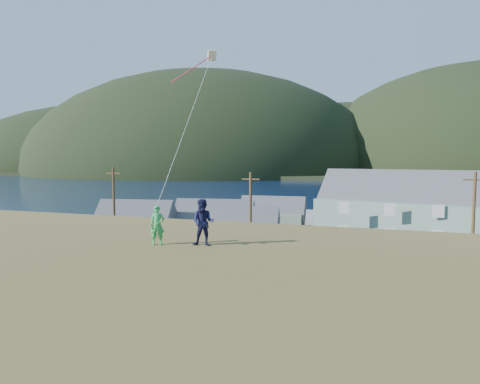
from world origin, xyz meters
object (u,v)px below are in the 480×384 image
(kite_flyer_green, at_px, (157,225))
(shed_palegreen_near, at_px, (213,226))
(kite_flyer_navy, at_px, (203,222))
(shed_white, at_px, (243,232))
(wharf, at_px, (293,216))
(shed_palegreen_far, at_px, (272,216))
(shed_teal, at_px, (134,228))
(lodge, at_px, (452,213))

(kite_flyer_green, bearing_deg, shed_palegreen_near, 82.37)
(shed_palegreen_near, xyz_separation_m, kite_flyer_navy, (12.43, -31.50, 5.50))
(shed_palegreen_near, height_order, shed_white, shed_palegreen_near)
(wharf, bearing_deg, kite_flyer_green, -83.60)
(shed_white, distance_m, shed_palegreen_far, 14.56)
(shed_palegreen_far, bearing_deg, shed_white, -92.97)
(shed_white, xyz_separation_m, kite_flyer_green, (6.33, -29.96, 5.53))
(shed_teal, distance_m, kite_flyer_navy, 34.50)
(shed_palegreen_near, distance_m, shed_palegreen_far, 13.24)
(shed_palegreen_near, bearing_deg, kite_flyer_green, -80.32)
(lodge, xyz_separation_m, kite_flyer_green, (-16.17, -40.28, 3.69))
(lodge, distance_m, kite_flyer_navy, 42.56)
(shed_white, relative_size, shed_palegreen_far, 0.89)
(wharf, relative_size, lodge, 0.79)
(wharf, xyz_separation_m, shed_white, (0.32, -29.37, 2.00))
(wharf, height_order, shed_teal, shed_teal)
(shed_white, xyz_separation_m, kite_flyer_navy, (8.13, -29.56, 5.67))
(shed_white, bearing_deg, shed_teal, -177.03)
(shed_palegreen_near, bearing_deg, shed_palegreen_far, 63.66)
(shed_teal, distance_m, kite_flyer_green, 33.76)
(lodge, distance_m, shed_palegreen_far, 23.26)
(shed_white, bearing_deg, lodge, 16.60)
(kite_flyer_navy, bearing_deg, kite_flyer_green, -175.72)
(kite_flyer_green, bearing_deg, kite_flyer_navy, -13.53)
(shed_palegreen_near, relative_size, kite_flyer_navy, 5.63)
(shed_palegreen_near, bearing_deg, wharf, 73.02)
(lodge, height_order, shed_teal, lodge)
(lodge, bearing_deg, kite_flyer_navy, -95.34)
(shed_palegreen_near, height_order, kite_flyer_green, kite_flyer_green)
(shed_teal, bearing_deg, lodge, 10.84)
(lodge, bearing_deg, shed_palegreen_near, -148.15)
(shed_palegreen_far, distance_m, kite_flyer_navy, 45.27)
(wharf, xyz_separation_m, lodge, (22.83, -19.05, 3.84))
(shed_palegreen_far, xyz_separation_m, kite_flyer_navy, (8.43, -44.11, 5.70))
(lodge, distance_m, kite_flyer_green, 43.56)
(shed_teal, relative_size, shed_white, 1.14)
(lodge, relative_size, shed_white, 3.80)
(kite_flyer_green, bearing_deg, lodge, 42.06)
(shed_palegreen_near, xyz_separation_m, shed_white, (4.29, -1.93, -0.16))
(shed_teal, height_order, shed_palegreen_near, shed_teal)
(shed_white, bearing_deg, kite_flyer_green, -86.09)
(lodge, xyz_separation_m, shed_white, (-22.51, -10.32, -1.84))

